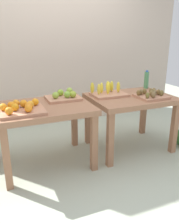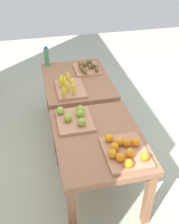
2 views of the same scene
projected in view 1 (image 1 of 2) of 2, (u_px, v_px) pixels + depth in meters
ground_plane at (91, 154)px, 3.01m from camera, size 8.00×8.00×0.00m
back_wall at (59, 33)px, 3.73m from camera, size 4.40×0.12×3.00m
display_table_left at (45, 114)px, 2.62m from camera, size 1.04×0.80×0.72m
display_table_right at (130, 104)px, 3.02m from camera, size 1.04×0.80×0.72m
orange_bin at (21, 109)px, 2.34m from camera, size 0.44×0.36×0.11m
apple_bin at (64, 96)px, 2.83m from camera, size 0.40×0.35×0.11m
banana_crate at (108, 92)px, 3.00m from camera, size 0.45×0.32×0.17m
kiwi_bin at (151, 95)px, 2.89m from camera, size 0.37×0.32×0.10m
water_bottle at (146, 80)px, 3.39m from camera, size 0.07×0.07×0.26m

